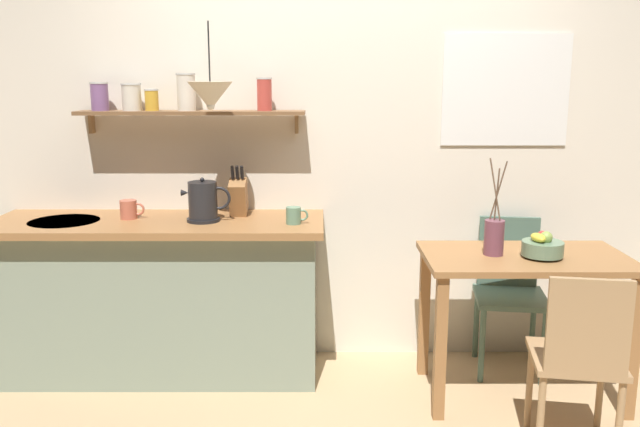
{
  "coord_description": "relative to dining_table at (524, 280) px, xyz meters",
  "views": [
    {
      "loc": [
        -0.1,
        -3.29,
        1.68
      ],
      "look_at": [
        -0.1,
        0.25,
        0.95
      ],
      "focal_mm": 37.54,
      "sensor_mm": 36.0,
      "label": 1
    }
  ],
  "objects": [
    {
      "name": "ground_plane",
      "position": [
        -0.96,
        -0.04,
        -0.64
      ],
      "size": [
        14.0,
        14.0,
        0.0
      ],
      "primitive_type": "plane",
      "color": "tan"
    },
    {
      "name": "back_wall",
      "position": [
        -0.76,
        0.61,
        0.71
      ],
      "size": [
        6.8,
        0.11,
        2.7
      ],
      "color": "silver",
      "rests_on": "ground_plane"
    },
    {
      "name": "kitchen_counter",
      "position": [
        -1.96,
        0.27,
        -0.18
      ],
      "size": [
        1.83,
        0.63,
        0.9
      ],
      "color": "gray",
      "rests_on": "ground_plane"
    },
    {
      "name": "wall_shelf",
      "position": [
        -1.86,
        0.45,
        0.89
      ],
      "size": [
        1.28,
        0.2,
        0.34
      ],
      "color": "brown"
    },
    {
      "name": "dining_table",
      "position": [
        0.0,
        0.0,
        0.0
      ],
      "size": [
        1.05,
        0.62,
        0.77
      ],
      "color": "#9E6B3D",
      "rests_on": "ground_plane"
    },
    {
      "name": "dining_chair_near",
      "position": [
        0.07,
        -0.61,
        -0.15
      ],
      "size": [
        0.44,
        0.45,
        0.87
      ],
      "color": "tan",
      "rests_on": "ground_plane"
    },
    {
      "name": "dining_chair_far",
      "position": [
        0.03,
        0.37,
        -0.15
      ],
      "size": [
        0.44,
        0.45,
        0.87
      ],
      "color": "#4C6B5B",
      "rests_on": "ground_plane"
    },
    {
      "name": "fruit_bowl",
      "position": [
        0.07,
        -0.05,
        0.19
      ],
      "size": [
        0.21,
        0.21,
        0.14
      ],
      "color": "slate",
      "rests_on": "dining_table"
    },
    {
      "name": "twig_vase",
      "position": [
        -0.17,
        0.01,
        0.23
      ],
      "size": [
        0.1,
        0.1,
        0.5
      ],
      "color": "brown",
      "rests_on": "dining_table"
    },
    {
      "name": "electric_kettle",
      "position": [
        -1.69,
        0.23,
        0.37
      ],
      "size": [
        0.27,
        0.18,
        0.24
      ],
      "color": "black",
      "rests_on": "kitchen_counter"
    },
    {
      "name": "knife_block",
      "position": [
        -1.52,
        0.36,
        0.38
      ],
      "size": [
        0.09,
        0.17,
        0.29
      ],
      "color": "#9E6B3D",
      "rests_on": "kitchen_counter"
    },
    {
      "name": "coffee_mug_by_sink",
      "position": [
        -2.12,
        0.29,
        0.32
      ],
      "size": [
        0.14,
        0.09,
        0.1
      ],
      "color": "#C6664C",
      "rests_on": "kitchen_counter"
    },
    {
      "name": "coffee_mug_spare",
      "position": [
        -1.2,
        0.16,
        0.31
      ],
      "size": [
        0.12,
        0.08,
        0.09
      ],
      "color": "slate",
      "rests_on": "kitchen_counter"
    },
    {
      "name": "pendant_lamp",
      "position": [
        -1.63,
        0.17,
        0.94
      ],
      "size": [
        0.23,
        0.23,
        0.45
      ],
      "color": "black"
    }
  ]
}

